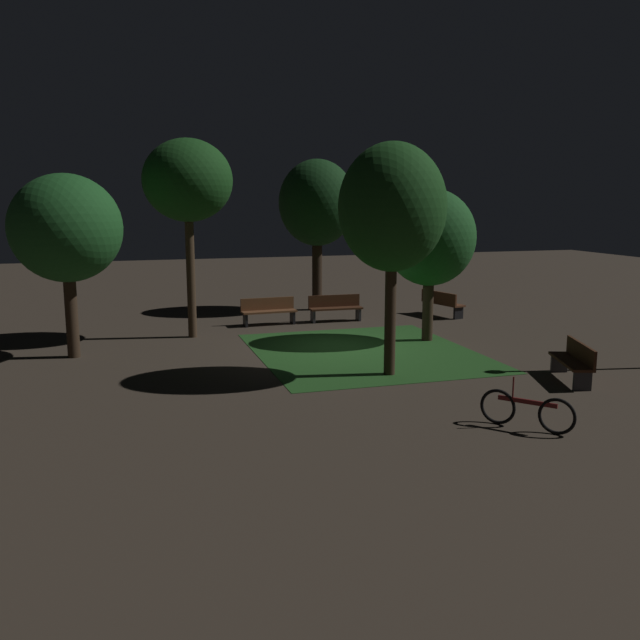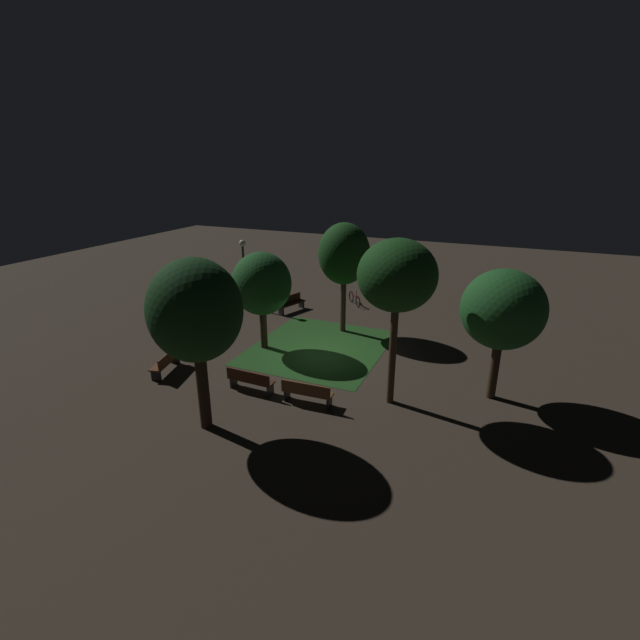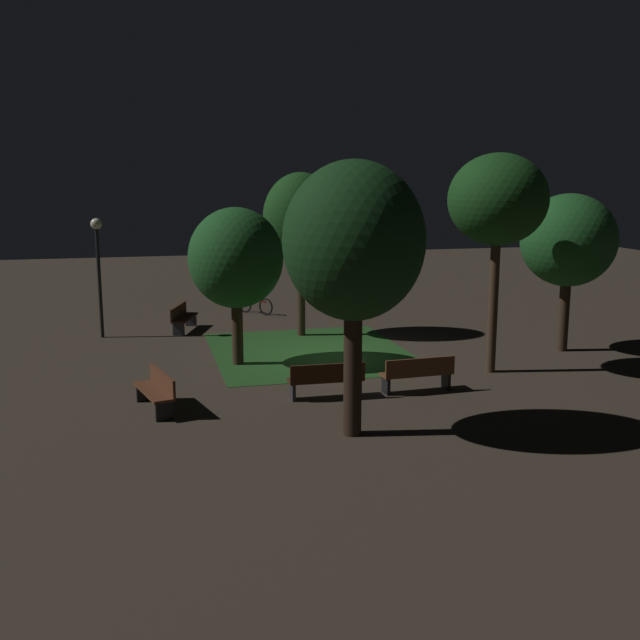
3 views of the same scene
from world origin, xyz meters
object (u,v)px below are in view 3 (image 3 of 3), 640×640
Objects in this scene: tree_tall_center at (236,259)px; lamp_post_path_center at (98,255)px; tree_back_left at (568,241)px; bench_back_row at (157,389)px; bicycle at (255,305)px; tree_left_canopy at (354,243)px; tree_right_canopy at (301,219)px; bench_path_side at (183,317)px; tree_back_right at (498,201)px; bench_near_trees at (418,373)px; bench_corner at (327,379)px.

lamp_post_path_center is (-3.86, 4.59, -0.28)m from tree_tall_center.
bench_back_row is at bearing -166.01° from tree_back_left.
tree_tall_center reaches higher than bicycle.
tree_left_canopy reaches higher than bicycle.
tree_tall_center is at bearing -127.61° from tree_right_canopy.
tree_right_canopy reaches higher than tree_back_left.
bench_path_side is 3.48m from lamp_post_path_center.
bench_path_side is 0.42× the size of tree_tall_center.
tree_back_right is 1.23× the size of tree_back_left.
bench_corner is at bearing -180.00° from bench_near_trees.
bench_near_trees is 5.98m from tree_tall_center.
bicycle is (-2.21, 11.39, -0.14)m from bench_near_trees.
bench_path_side is 5.36m from tree_right_canopy.
bicycle is at bearing 100.98° from bench_near_trees.
tree_tall_center is at bearing 57.99° from bench_back_row.
bench_corner is 9.28m from bench_path_side.
tree_left_canopy reaches higher than tree_back_left.
bench_corner is 10.25m from lamp_post_path_center.
tree_right_canopy reaches higher than bench_back_row.
bench_near_trees is 1.37× the size of bicycle.
tree_back_left is at bearing -4.10° from tree_tall_center.
bench_path_side is at bearing -138.80° from bicycle.
bench_path_side is 12.17m from tree_left_canopy.
bench_back_row is at bearing -122.01° from tree_tall_center.
bench_path_side is 5.77m from tree_tall_center.
bench_near_trees is at bearing -79.35° from tree_right_canopy.
tree_tall_center is (-2.56, -3.33, -0.88)m from tree_right_canopy.
tree_tall_center is at bearing -102.54° from bicycle.
tree_tall_center is 6.00m from lamp_post_path_center.
lamp_post_path_center reaches higher than bench_near_trees.
bench_back_row is 5.75m from tree_left_canopy.
tree_back_left reaches higher than bench_corner.
tree_right_canopy reaches higher than bench_corner.
lamp_post_path_center is (-5.35, 10.90, -1.21)m from tree_left_canopy.
tree_back_right is at bearing 37.44° from tree_left_canopy.
tree_right_canopy is at bearing 55.25° from bench_back_row.
tree_back_left is at bearing 13.99° from bench_back_row.
tree_tall_center reaches higher than bench_back_row.
tree_tall_center is 3.29× the size of bicycle.
tree_back_right reaches higher than bench_back_row.
bench_corner is 0.99× the size of bench_near_trees.
tree_back_left is (3.26, 1.76, -1.24)m from tree_back_right.
tree_right_canopy is (4.88, 7.04, 3.38)m from bench_back_row.
bench_corner and bench_path_side have the same top height.
bench_path_side is 0.39× the size of tree_back_left.
tree_tall_center is 8.22m from bicycle.
tree_back_right is 4.35× the size of bicycle.
tree_tall_center is at bearing 175.90° from tree_back_left.
bench_back_row is at bearing -171.93° from tree_back_right.
bench_path_side is 0.32× the size of tree_back_right.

